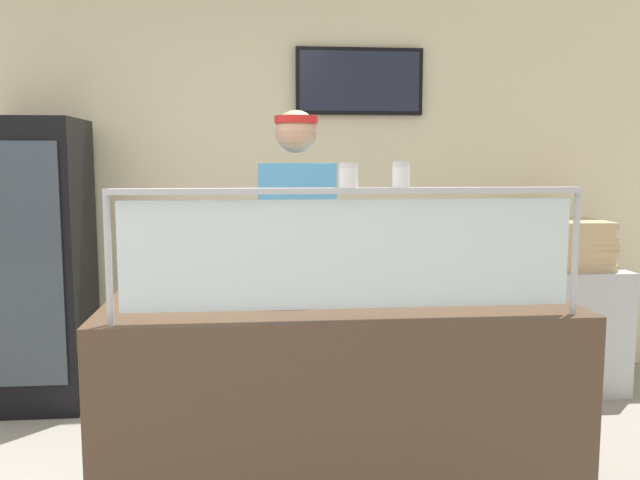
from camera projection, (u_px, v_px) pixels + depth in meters
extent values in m
plane|color=gray|center=(323.00, 457.00, 3.43)|extent=(12.00, 12.00, 0.00)
cube|color=beige|center=(303.00, 184.00, 4.66)|extent=(6.26, 0.08, 2.70)
cube|color=black|center=(359.00, 81.00, 4.55)|extent=(0.87, 0.04, 0.45)
cube|color=#1E2333|center=(360.00, 81.00, 4.53)|extent=(0.82, 0.01, 0.40)
cube|color=#4C3828|center=(338.00, 414.00, 2.75)|extent=(1.86, 0.74, 0.95)
cylinder|color=#B2B5BC|center=(108.00, 258.00, 2.28)|extent=(0.02, 0.02, 0.47)
cylinder|color=#B2B5BC|center=(575.00, 251.00, 2.44)|extent=(0.02, 0.02, 0.47)
cube|color=silver|center=(350.00, 254.00, 2.36)|extent=(1.60, 0.01, 0.39)
cube|color=#B2B5BC|center=(350.00, 191.00, 2.33)|extent=(1.66, 0.06, 0.02)
cylinder|color=#9EA0A8|center=(286.00, 295.00, 2.78)|extent=(0.51, 0.51, 0.01)
cylinder|color=tan|center=(286.00, 292.00, 2.78)|extent=(0.49, 0.49, 0.02)
cylinder|color=gold|center=(286.00, 289.00, 2.78)|extent=(0.43, 0.43, 0.01)
cube|color=#ADAFB7|center=(288.00, 289.00, 2.76)|extent=(0.14, 0.29, 0.01)
cylinder|color=white|center=(348.00, 178.00, 2.33)|extent=(0.07, 0.07, 0.07)
cylinder|color=white|center=(348.00, 181.00, 2.33)|extent=(0.06, 0.06, 0.05)
cylinder|color=silver|center=(348.00, 165.00, 2.32)|extent=(0.06, 0.06, 0.02)
cylinder|color=white|center=(401.00, 177.00, 2.35)|extent=(0.06, 0.06, 0.07)
cylinder|color=red|center=(401.00, 180.00, 2.35)|extent=(0.05, 0.05, 0.05)
cylinder|color=silver|center=(401.00, 164.00, 2.34)|extent=(0.06, 0.06, 0.02)
cylinder|color=#23232D|center=(276.00, 364.00, 3.43)|extent=(0.13, 0.13, 0.95)
cylinder|color=#23232D|center=(318.00, 363.00, 3.45)|extent=(0.13, 0.13, 0.95)
cube|color=#4C9EE5|center=(297.00, 218.00, 3.35)|extent=(0.38, 0.21, 0.55)
sphere|color=tan|center=(296.00, 131.00, 3.30)|extent=(0.21, 0.21, 0.21)
cylinder|color=red|center=(296.00, 120.00, 3.29)|extent=(0.21, 0.21, 0.04)
cylinder|color=tan|center=(337.00, 242.00, 3.16)|extent=(0.08, 0.34, 0.08)
cube|color=black|center=(35.00, 263.00, 4.12)|extent=(0.61, 0.62, 1.76)
cube|color=#38424C|center=(17.00, 266.00, 3.80)|extent=(0.51, 0.02, 1.41)
cylinder|color=red|center=(13.00, 254.00, 3.90)|extent=(0.06, 0.06, 0.20)
cylinder|color=green|center=(32.00, 254.00, 3.91)|extent=(0.06, 0.06, 0.20)
cylinder|color=blue|center=(51.00, 254.00, 3.92)|extent=(0.06, 0.06, 0.20)
cube|color=#B7BABF|center=(563.00, 328.00, 4.45)|extent=(0.70, 0.55, 0.81)
cube|color=tan|center=(566.00, 264.00, 4.40)|extent=(0.47, 0.47, 0.04)
cube|color=tan|center=(564.00, 258.00, 4.39)|extent=(0.48, 0.48, 0.04)
cube|color=tan|center=(567.00, 251.00, 4.39)|extent=(0.46, 0.46, 0.04)
cube|color=tan|center=(568.00, 244.00, 4.38)|extent=(0.47, 0.47, 0.04)
cube|color=tan|center=(568.00, 237.00, 4.38)|extent=(0.47, 0.47, 0.04)
cube|color=tan|center=(566.00, 230.00, 4.37)|extent=(0.47, 0.47, 0.04)
cube|color=tan|center=(568.00, 223.00, 4.37)|extent=(0.47, 0.47, 0.04)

